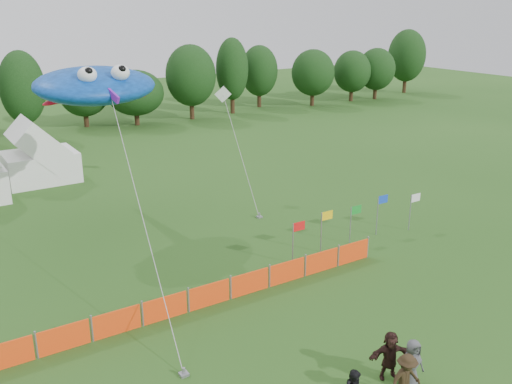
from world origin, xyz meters
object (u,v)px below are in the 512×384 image
spectator_c (406,380)px  spectator_f (390,355)px  spectator_e (412,364)px  barrier_fence (209,295)px  stingray_kite (94,84)px  tent_right (40,157)px

spectator_c → spectator_f: 1.37m
spectator_c → spectator_e: 0.92m
barrier_fence → spectator_f: (2.83, -7.57, 0.37)m
spectator_c → stingray_kite: bearing=101.7°
spectator_f → spectator_e: bearing=-52.4°
spectator_c → spectator_e: size_ratio=1.01×
barrier_fence → spectator_e: bearing=-69.9°
spectator_c → spectator_f: size_ratio=1.03×
spectator_f → stingray_kite: stingray_kite is taller
spectator_e → spectator_f: bearing=114.1°
tent_right → barrier_fence: bearing=-85.7°
spectator_e → spectator_f: spectator_e is taller
stingray_kite → tent_right: bearing=95.2°
tent_right → spectator_f: size_ratio=2.82×
spectator_c → spectator_e: spectator_c is taller
tent_right → barrier_fence: 22.21m
barrier_fence → stingray_kite: bearing=93.5°
spectator_f → stingray_kite: 20.33m
spectator_e → stingray_kite: (-3.73, 19.47, 7.14)m
barrier_fence → stingray_kite: size_ratio=0.76×
tent_right → spectator_f: 30.03m
spectator_c → spectator_f: (0.57, 1.24, -0.03)m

